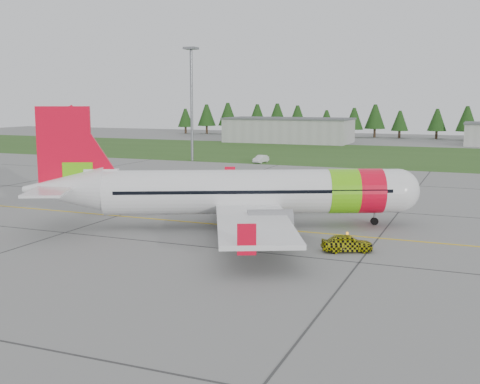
% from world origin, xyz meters
% --- Properties ---
extents(ground, '(320.00, 320.00, 0.00)m').
position_xyz_m(ground, '(0.00, 0.00, 0.00)').
color(ground, gray).
rests_on(ground, ground).
extents(aircraft, '(33.10, 31.40, 10.62)m').
position_xyz_m(aircraft, '(-1.99, 8.22, 3.06)').
color(aircraft, white).
rests_on(aircraft, ground).
extents(follow_me_car, '(1.82, 1.93, 3.80)m').
position_xyz_m(follow_me_car, '(8.54, 2.73, 1.90)').
color(follow_me_car, '#D2CF0B').
rests_on(follow_me_car, ground).
extents(service_van, '(1.55, 1.48, 4.10)m').
position_xyz_m(service_van, '(-19.12, 59.43, 2.05)').
color(service_van, silver).
rests_on(service_van, ground).
extents(grass_strip, '(320.00, 50.00, 0.03)m').
position_xyz_m(grass_strip, '(0.00, 82.00, 0.01)').
color(grass_strip, '#30561E').
rests_on(grass_strip, ground).
extents(taxi_guideline, '(120.00, 0.25, 0.02)m').
position_xyz_m(taxi_guideline, '(0.00, 8.00, 0.01)').
color(taxi_guideline, gold).
rests_on(taxi_guideline, ground).
extents(hangar_west, '(32.00, 14.00, 6.00)m').
position_xyz_m(hangar_west, '(-30.00, 110.00, 3.00)').
color(hangar_west, '#A8A8A3').
rests_on(hangar_west, ground).
extents(floodlight_mast, '(0.50, 0.50, 20.00)m').
position_xyz_m(floodlight_mast, '(-32.00, 58.00, 10.00)').
color(floodlight_mast, slate).
rests_on(floodlight_mast, ground).
extents(treeline, '(160.00, 8.00, 10.00)m').
position_xyz_m(treeline, '(0.00, 138.00, 5.00)').
color(treeline, '#1C3F14').
rests_on(treeline, ground).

